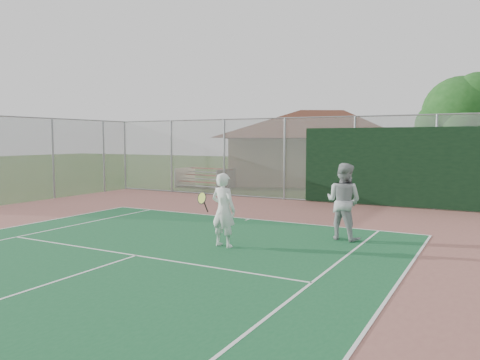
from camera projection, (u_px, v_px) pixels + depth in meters
The scene contains 7 objects.
back_fence at pixel (357, 163), 18.48m from camera, with size 20.08×0.11×3.53m.
side_fence_left at pixel (53, 159), 20.36m from camera, with size 0.08×9.00×3.50m.
clubhouse at pixel (325, 140), 28.11m from camera, with size 13.76×11.48×5.07m.
bleachers at pixel (204, 177), 25.21m from camera, with size 2.84×1.84×1.04m.
tree at pixel (463, 116), 20.66m from camera, with size 3.93×3.73×5.49m.
player_white_front at pixel (223, 211), 11.19m from camera, with size 0.94×0.67×1.78m.
player_grey_back at pixel (343, 202), 12.02m from camera, with size 1.09×0.93×1.97m.
Camera 1 is at (6.94, -1.44, 2.60)m, focal length 35.00 mm.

